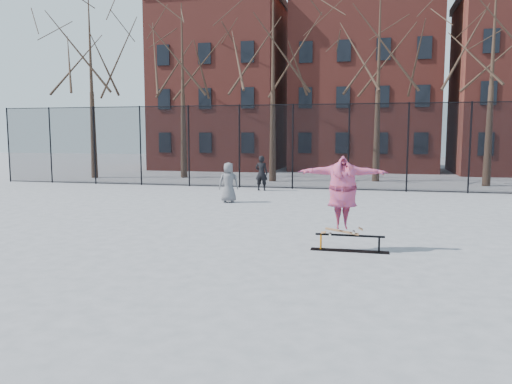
% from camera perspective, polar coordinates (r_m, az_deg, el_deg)
% --- Properties ---
extents(ground, '(100.00, 100.00, 0.00)m').
position_cam_1_polar(ground, '(10.90, 0.46, -7.10)').
color(ground, slate).
extents(skate_rail, '(1.72, 0.26, 0.38)m').
position_cam_1_polar(skate_rail, '(11.32, 10.64, -5.92)').
color(skate_rail, black).
rests_on(skate_rail, ground).
extents(skateboard, '(0.80, 0.19, 0.10)m').
position_cam_1_polar(skateboard, '(11.28, 9.79, -4.52)').
color(skateboard, '#996A3D').
rests_on(skateboard, skate_rail).
extents(skater, '(2.05, 0.86, 1.62)m').
position_cam_1_polar(skater, '(11.14, 9.88, -0.19)').
color(skater, '#493483').
rests_on(skater, skateboard).
extents(bystander_grey, '(0.85, 0.68, 1.53)m').
position_cam_1_polar(bystander_grey, '(18.96, -3.15, 1.10)').
color(bystander_grey, '#5C5B5F').
rests_on(bystander_grey, ground).
extents(bystander_black, '(0.60, 0.41, 1.60)m').
position_cam_1_polar(bystander_black, '(22.95, 0.63, 2.17)').
color(bystander_black, black).
rests_on(bystander_black, ground).
extents(fence, '(34.03, 0.07, 4.00)m').
position_cam_1_polar(fence, '(23.45, 7.57, 5.27)').
color(fence, black).
rests_on(fence, ground).
extents(tree_row, '(33.66, 7.46, 10.67)m').
position_cam_1_polar(tree_row, '(28.00, 8.14, 16.37)').
color(tree_row, black).
rests_on(tree_row, ground).
extents(rowhouses, '(29.00, 7.00, 13.00)m').
position_cam_1_polar(rowhouses, '(36.52, 10.96, 11.97)').
color(rowhouses, maroon).
rests_on(rowhouses, ground).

